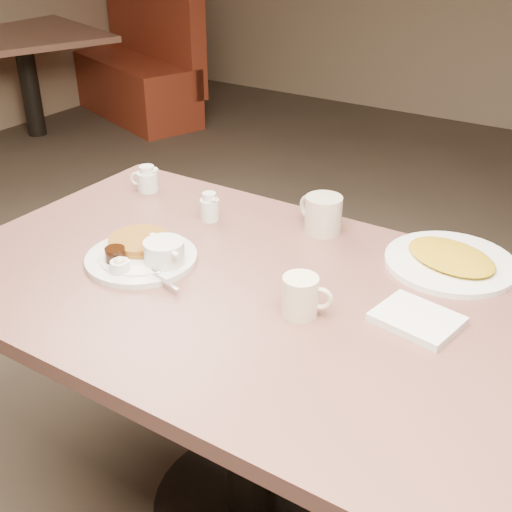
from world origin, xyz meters
The scene contains 9 objects.
diner_table centered at (0.00, 0.00, 0.58)m, with size 1.50×0.90×0.75m.
main_plate centered at (-0.28, -0.04, 0.77)m, with size 0.36×0.36×0.07m.
coffee_mug_near centered at (0.15, -0.04, 0.80)m, with size 0.12×0.10×0.09m.
napkin centered at (0.37, 0.06, 0.76)m, with size 0.19×0.16×0.02m.
coffee_mug_far centered at (0.00, 0.34, 0.80)m, with size 0.15×0.13×0.10m.
creamer_left centered at (-0.57, 0.30, 0.79)m, with size 0.09×0.07×0.08m.
creamer_right centered at (-0.29, 0.24, 0.79)m, with size 0.07×0.06×0.08m.
hash_plate centered at (0.35, 0.34, 0.76)m, with size 0.41×0.41×0.04m.
booth_back_left centered at (-2.92, 2.71, 0.41)m, with size 1.75×1.89×1.12m.
Camera 1 is at (0.70, -1.07, 1.53)m, focal length 45.49 mm.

